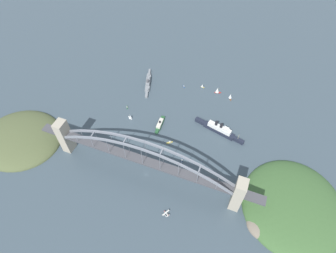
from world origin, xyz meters
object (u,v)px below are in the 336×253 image
Objects in this scene: small_boat_1 at (182,160)px; ocean_liner at (219,129)px; channel_marker_buoy at (146,159)px; small_boat_0 at (184,86)px; small_boat_3 at (217,90)px; seaplane_taxiing_near_bridge at (166,214)px; small_boat_5 at (170,142)px; small_boat_7 at (230,96)px; harbor_arch_bridge at (145,162)px; naval_cruiser at (148,83)px; small_boat_4 at (130,117)px; small_boat_6 at (202,86)px; harbor_ferry_steamer at (160,124)px; small_boat_2 at (127,107)px.

ocean_liner is at bearing 63.20° from small_boat_1.
small_boat_0 is at bearing 89.64° from channel_marker_buoy.
small_boat_3 is at bearing 6.35° from small_boat_0.
seaplane_taxiing_near_bridge is 104.22m from small_boat_5.
small_boat_3 is at bearing 167.40° from small_boat_7.
naval_cruiser is (-66.95, 159.01, -27.99)m from harbor_arch_bridge.
small_boat_6 is at bearing 52.23° from small_boat_4.
small_boat_7 is at bearing 76.60° from small_boat_1.
naval_cruiser reaches higher than seaplane_taxiing_near_bridge.
small_boat_7 reaches higher than small_boat_6.
harbor_ferry_steamer is at bearing 94.56° from channel_marker_buoy.
small_boat_5 is at bearing 79.83° from harbor_arch_bridge.
seaplane_taxiing_near_bridge is 217.38m from small_boat_7.
small_boat_6 is 0.73× the size of small_boat_7.
small_boat_0 is (6.03, 90.98, -1.85)m from harbor_ferry_steamer.
small_boat_5 reaches higher than small_boat_2.
harbor_ferry_steamer is 63.57m from channel_marker_buoy.
naval_cruiser reaches higher than harbor_ferry_steamer.
channel_marker_buoy is (-19.92, -38.36, 0.22)m from small_boat_5.
harbor_ferry_steamer is 4.49× the size of small_boat_6.
small_boat_6 is at bearing 170.14° from small_boat_7.
small_boat_5 is at bearing -143.60° from ocean_liner.
small_boat_4 is (6.11, -80.12, 1.15)m from naval_cruiser.
small_boat_0 is at bearing 86.21° from harbor_ferry_steamer.
harbor_arch_bridge is 66.29m from seaplane_taxiing_near_bridge.
small_boat_4 is 74.29m from small_boat_5.
seaplane_taxiing_near_bridge is at bearing -96.86° from small_boat_7.
ocean_liner reaches higher than channel_marker_buoy.
small_boat_0 is (58.46, 15.21, -2.28)m from naval_cruiser.
channel_marker_buoy is (-0.98, -154.33, 0.35)m from small_boat_0.
channel_marker_buoy is (-56.44, -160.50, -4.45)m from small_boat_3.
small_boat_1 is at bearing 44.61° from harbor_arch_bridge.
ocean_liner is at bearing 55.60° from harbor_arch_bridge.
ocean_liner is at bearing 46.00° from channel_marker_buoy.
small_boat_0 is (-52.26, 214.72, -1.33)m from seaplane_taxiing_near_bridge.
naval_cruiser is 137.65m from small_boat_7.
small_boat_7 is (69.72, 175.31, -26.32)m from harbor_arch_bridge.
harbor_ferry_steamer is 4.61× the size of small_boat_1.
small_boat_5 is (-36.52, -122.15, -4.66)m from small_boat_3.
small_boat_6 is (-49.39, 81.81, -2.11)m from ocean_liner.
seaplane_taxiing_near_bridge is 1.53× the size of small_boat_2.
small_boat_0 is 78.32m from small_boat_7.
small_boat_7 is (145.46, 77.94, 3.90)m from small_boat_2.
harbor_arch_bridge is 28.54× the size of small_boat_7.
small_boat_4 is at bearing 131.23° from seaplane_taxiing_near_bridge.
small_boat_0 is 0.51× the size of small_boat_3.
small_boat_2 is 0.85× the size of small_boat_6.
channel_marker_buoy is at bearing -134.00° from ocean_liner.
harbor_arch_bridge is 29.77× the size of seaplane_taxiing_near_bridge.
small_boat_6 is at bearing 79.65° from channel_marker_buoy.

